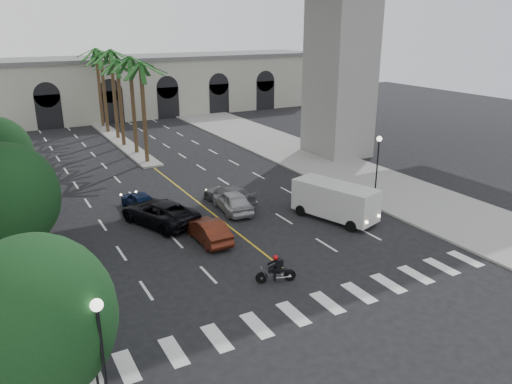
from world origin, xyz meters
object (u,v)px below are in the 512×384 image
object	(u,v)px
lamp_post_left_near	(103,359)
lamp_post_left_far	(31,181)
lamp_post_right	(377,164)
motorcycle_rider	(277,270)
car_e	(139,201)
car_c	(159,212)
traffic_signal_near	(92,336)
traffic_signal_far	(72,287)
car_a	(233,201)
cargo_van	(336,200)
car_b	(208,230)
car_d	(229,195)

from	to	relation	value
lamp_post_left_near	lamp_post_left_far	size ratio (longest dim) A/B	1.00
lamp_post_right	motorcycle_rider	xyz separation A→B (m)	(-12.50, -6.48, -2.51)
car_e	car_c	bearing A→B (deg)	91.21
traffic_signal_near	traffic_signal_far	xyz separation A→B (m)	(0.00, 4.00, 0.00)
car_a	lamp_post_left_far	bearing A→B (deg)	-11.51
lamp_post_left_near	lamp_post_right	bearing A→B (deg)	29.69
traffic_signal_far	car_e	distance (m)	15.91
lamp_post_right	motorcycle_rider	distance (m)	14.30
cargo_van	car_b	bearing A→B (deg)	156.29
car_c	car_d	bearing A→B (deg)	170.32
car_b	car_c	xyz separation A→B (m)	(-1.78, 4.24, 0.11)
lamp_post_left_near	traffic_signal_far	size ratio (longest dim) A/B	1.47
lamp_post_left_far	cargo_van	world-z (taller)	lamp_post_left_far
car_a	car_d	size ratio (longest dim) A/B	0.93
car_d	car_a	bearing A→B (deg)	63.07
traffic_signal_near	car_d	distance (m)	20.94
car_a	car_c	distance (m)	5.47
lamp_post_right	motorcycle_rider	world-z (taller)	lamp_post_right
car_e	lamp_post_right	bearing A→B (deg)	148.20
car_e	motorcycle_rider	bearing A→B (deg)	97.25
traffic_signal_far	car_d	distance (m)	18.05
lamp_post_right	car_d	distance (m)	11.27
lamp_post_left_near	cargo_van	bearing A→B (deg)	33.46
traffic_signal_near	car_c	world-z (taller)	traffic_signal_near
lamp_post_right	traffic_signal_near	size ratio (longest dim) A/B	1.47
motorcycle_rider	car_a	size ratio (longest dim) A/B	0.46
lamp_post_left_near	car_b	xyz separation A→B (m)	(9.21, 13.13, -2.49)
motorcycle_rider	lamp_post_right	bearing A→B (deg)	45.53
lamp_post_left_near	cargo_van	distance (m)	22.23
lamp_post_left_near	cargo_van	size ratio (longest dim) A/B	0.84
car_a	car_e	bearing A→B (deg)	-26.26
lamp_post_right	car_c	distance (m)	16.15
car_c	traffic_signal_far	bearing A→B (deg)	34.40
cargo_van	car_e	bearing A→B (deg)	125.35
car_b	lamp_post_left_near	bearing A→B (deg)	54.45
traffic_signal_far	car_e	bearing A→B (deg)	64.01
motorcycle_rider	car_e	size ratio (longest dim) A/B	0.52
lamp_post_left_near	car_e	size ratio (longest dim) A/B	1.31
lamp_post_left_far	car_b	world-z (taller)	lamp_post_left_far
car_d	car_e	xyz separation A→B (m)	(-6.33, 2.09, -0.02)
lamp_post_left_far	motorcycle_rider	bearing A→B (deg)	-54.57
car_b	car_e	size ratio (longest dim) A/B	1.08
lamp_post_right	car_c	xyz separation A→B (m)	(-15.36, 4.37, -2.38)
lamp_post_left_far	car_d	size ratio (longest dim) A/B	1.08
car_d	cargo_van	distance (m)	8.24
car_d	lamp_post_left_near	bearing A→B (deg)	44.04
car_a	car_b	size ratio (longest dim) A/B	1.05
lamp_post_right	car_e	bearing A→B (deg)	153.95
car_b	motorcycle_rider	bearing A→B (deg)	98.88
traffic_signal_far	car_b	size ratio (longest dim) A/B	0.82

